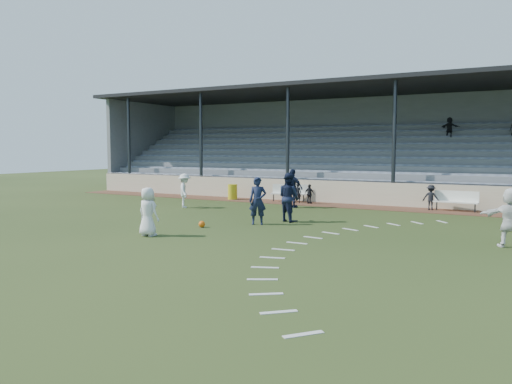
# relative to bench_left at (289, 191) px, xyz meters

# --- Properties ---
(ground) EXTENTS (90.00, 90.00, 0.00)m
(ground) POSITION_rel_bench_left_xyz_m (2.54, -10.95, -0.58)
(ground) COLOR #2A3917
(ground) RESTS_ON ground
(cinder_track) EXTENTS (34.00, 2.00, 0.02)m
(cinder_track) POSITION_rel_bench_left_xyz_m (2.54, -0.45, -0.57)
(cinder_track) COLOR #512F20
(cinder_track) RESTS_ON ground
(retaining_wall) EXTENTS (34.00, 0.18, 1.20)m
(retaining_wall) POSITION_rel_bench_left_xyz_m (2.54, 0.60, 0.02)
(retaining_wall) COLOR beige
(retaining_wall) RESTS_ON ground
(bench_left) EXTENTS (2.04, 0.93, 0.95)m
(bench_left) POSITION_rel_bench_left_xyz_m (0.00, 0.00, 0.00)
(bench_left) COLOR white
(bench_left) RESTS_ON cinder_track
(bench_right) EXTENTS (2.02, 0.57, 0.95)m
(bench_right) POSITION_rel_bench_left_xyz_m (8.69, -0.09, 0.00)
(bench_right) COLOR white
(bench_right) RESTS_ON cinder_track
(trash_bin) EXTENTS (0.54, 0.54, 0.87)m
(trash_bin) POSITION_rel_bench_left_xyz_m (-3.39, -0.54, -0.13)
(trash_bin) COLOR gold
(trash_bin) RESTS_ON cinder_track
(football) EXTENTS (0.25, 0.25, 0.25)m
(football) POSITION_rel_bench_left_xyz_m (0.97, -9.82, -0.46)
(football) COLOR #DE5B0D
(football) RESTS_ON ground
(player_white_lead) EXTENTS (0.85, 0.59, 1.65)m
(player_white_lead) POSITION_rel_bench_left_xyz_m (0.43, -12.20, 0.24)
(player_white_lead) COLOR silver
(player_white_lead) RESTS_ON ground
(player_navy_lead) EXTENTS (0.80, 0.70, 1.86)m
(player_navy_lead) POSITION_rel_bench_left_xyz_m (2.46, -8.16, 0.34)
(player_navy_lead) COLOR #121932
(player_navy_lead) RESTS_ON ground
(player_navy_mid) EXTENTS (1.19, 1.09, 1.99)m
(player_navy_mid) POSITION_rel_bench_left_xyz_m (3.18, -6.86, 0.41)
(player_navy_mid) COLOR #121932
(player_navy_mid) RESTS_ON ground
(player_white_wing) EXTENTS (1.18, 1.27, 1.72)m
(player_white_wing) POSITION_rel_bench_left_xyz_m (-3.40, -5.08, 0.27)
(player_white_wing) COLOR silver
(player_white_wing) RESTS_ON ground
(player_navy_wing) EXTENTS (1.19, 0.64, 1.94)m
(player_navy_wing) POSITION_rel_bench_left_xyz_m (1.30, -2.42, 0.38)
(player_navy_wing) COLOR #121932
(player_navy_wing) RESTS_ON ground
(player_white_back) EXTENTS (1.75, 0.83, 1.81)m
(player_white_back) POSITION_rel_bench_left_xyz_m (11.26, -8.43, 0.32)
(player_white_back) COLOR silver
(player_white_back) RESTS_ON ground
(sub_left_near) EXTENTS (0.45, 0.37, 1.06)m
(sub_left_near) POSITION_rel_bench_left_xyz_m (0.67, -0.39, -0.04)
(sub_left_near) COLOR black
(sub_left_near) RESTS_ON cinder_track
(sub_left_far) EXTENTS (0.64, 0.35, 1.04)m
(sub_left_far) POSITION_rel_bench_left_xyz_m (1.42, -0.50, -0.04)
(sub_left_far) COLOR black
(sub_left_far) RESTS_ON cinder_track
(sub_right) EXTENTS (0.79, 0.47, 1.21)m
(sub_right) POSITION_rel_bench_left_xyz_m (7.58, -0.20, 0.04)
(sub_right) COLOR black
(sub_right) RESTS_ON cinder_track
(grandstand) EXTENTS (34.60, 9.00, 6.61)m
(grandstand) POSITION_rel_bench_left_xyz_m (2.55, 5.31, 1.62)
(grandstand) COLOR gray
(grandstand) RESTS_ON ground
(penalty_arc) EXTENTS (3.89, 14.63, 0.01)m
(penalty_arc) POSITION_rel_bench_left_xyz_m (6.66, -10.95, -0.58)
(penalty_arc) COLOR silver
(penalty_arc) RESTS_ON ground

